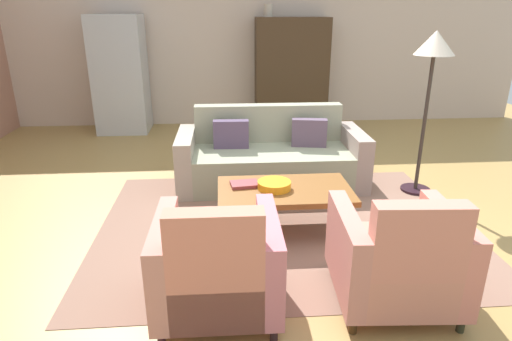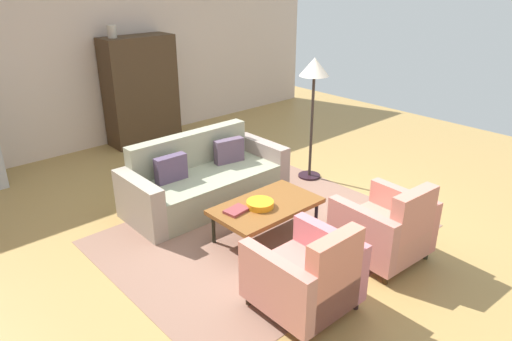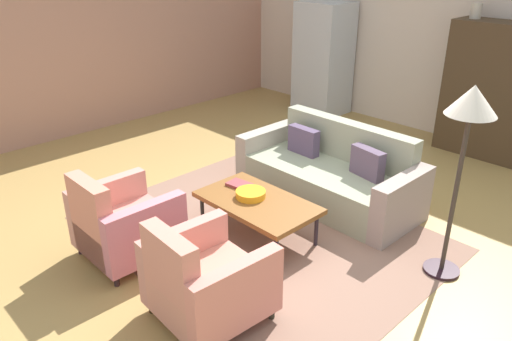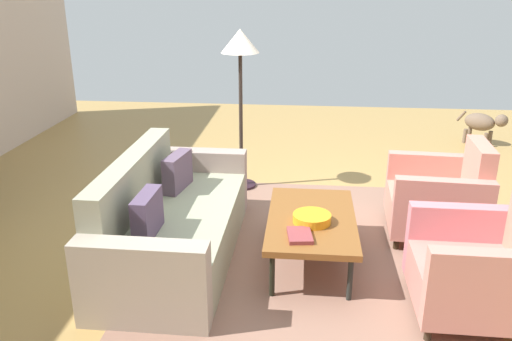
{
  "view_description": "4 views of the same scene",
  "coord_description": "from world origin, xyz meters",
  "px_view_note": "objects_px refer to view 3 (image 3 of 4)",
  "views": [
    {
      "loc": [
        -0.87,
        -3.69,
        1.91
      ],
      "look_at": [
        -0.58,
        -0.07,
        0.56
      ],
      "focal_mm": 30.42,
      "sensor_mm": 36.0,
      "label": 1
    },
    {
      "loc": [
        -3.5,
        -3.45,
        2.79
      ],
      "look_at": [
        -0.18,
        0.2,
        0.66
      ],
      "focal_mm": 32.76,
      "sensor_mm": 36.0,
      "label": 2
    },
    {
      "loc": [
        2.77,
        -3.16,
        2.7
      ],
      "look_at": [
        -0.53,
        0.05,
        0.6
      ],
      "focal_mm": 35.0,
      "sensor_mm": 36.0,
      "label": 3
    },
    {
      "loc": [
        -4.14,
        -0.05,
        2.19
      ],
      "look_at": [
        -0.17,
        0.34,
        0.72
      ],
      "focal_mm": 36.57,
      "sensor_mm": 36.0,
      "label": 4
    }
  ],
  "objects_px": {
    "fruit_bowl": "(251,194)",
    "vase_tall": "(476,11)",
    "coffee_table": "(257,203)",
    "floor_lamp": "(469,119)",
    "book_stack": "(240,185)",
    "armchair_left": "(121,225)",
    "refrigerator": "(323,59)",
    "cabinet": "(492,91)",
    "armchair_right": "(203,283)",
    "couch": "(331,175)"
  },
  "relations": [
    {
      "from": "book_stack",
      "to": "vase_tall",
      "type": "distance_m",
      "value": 4.01
    },
    {
      "from": "vase_tall",
      "to": "floor_lamp",
      "type": "bearing_deg",
      "value": -65.61
    },
    {
      "from": "armchair_left",
      "to": "book_stack",
      "type": "xyz_separation_m",
      "value": [
        0.24,
        1.26,
        0.07
      ]
    },
    {
      "from": "armchair_right",
      "to": "vase_tall",
      "type": "relative_size",
      "value": 4.49
    },
    {
      "from": "fruit_bowl",
      "to": "vase_tall",
      "type": "relative_size",
      "value": 1.53
    },
    {
      "from": "vase_tall",
      "to": "armchair_left",
      "type": "bearing_deg",
      "value": -99.6
    },
    {
      "from": "coffee_table",
      "to": "vase_tall",
      "type": "height_order",
      "value": "vase_tall"
    },
    {
      "from": "coffee_table",
      "to": "cabinet",
      "type": "relative_size",
      "value": 0.67
    },
    {
      "from": "armchair_left",
      "to": "fruit_bowl",
      "type": "height_order",
      "value": "armchair_left"
    },
    {
      "from": "armchair_right",
      "to": "armchair_left",
      "type": "bearing_deg",
      "value": -176.47
    },
    {
      "from": "couch",
      "to": "armchair_left",
      "type": "relative_size",
      "value": 2.39
    },
    {
      "from": "book_stack",
      "to": "cabinet",
      "type": "relative_size",
      "value": 0.15
    },
    {
      "from": "couch",
      "to": "book_stack",
      "type": "distance_m",
      "value": 1.16
    },
    {
      "from": "coffee_table",
      "to": "armchair_right",
      "type": "height_order",
      "value": "armchair_right"
    },
    {
      "from": "coffee_table",
      "to": "armchair_left",
      "type": "height_order",
      "value": "armchair_left"
    },
    {
      "from": "refrigerator",
      "to": "armchair_left",
      "type": "bearing_deg",
      "value": -72.1
    },
    {
      "from": "fruit_bowl",
      "to": "cabinet",
      "type": "distance_m",
      "value": 3.88
    },
    {
      "from": "vase_tall",
      "to": "couch",
      "type": "bearing_deg",
      "value": -95.17
    },
    {
      "from": "couch",
      "to": "coffee_table",
      "type": "distance_m",
      "value": 1.19
    },
    {
      "from": "book_stack",
      "to": "refrigerator",
      "type": "distance_m",
      "value": 4.05
    },
    {
      "from": "couch",
      "to": "cabinet",
      "type": "relative_size",
      "value": 1.17
    },
    {
      "from": "vase_tall",
      "to": "floor_lamp",
      "type": "height_order",
      "value": "vase_tall"
    },
    {
      "from": "vase_tall",
      "to": "fruit_bowl",
      "type": "bearing_deg",
      "value": -94.99
    },
    {
      "from": "cabinet",
      "to": "vase_tall",
      "type": "xyz_separation_m",
      "value": [
        -0.4,
        -0.0,
        1.0
      ]
    },
    {
      "from": "vase_tall",
      "to": "cabinet",
      "type": "bearing_deg",
      "value": 0.68
    },
    {
      "from": "couch",
      "to": "refrigerator",
      "type": "height_order",
      "value": "refrigerator"
    },
    {
      "from": "cabinet",
      "to": "refrigerator",
      "type": "relative_size",
      "value": 0.97
    },
    {
      "from": "coffee_table",
      "to": "floor_lamp",
      "type": "xyz_separation_m",
      "value": [
        1.6,
        0.77,
        1.08
      ]
    },
    {
      "from": "coffee_table",
      "to": "fruit_bowl",
      "type": "height_order",
      "value": "fruit_bowl"
    },
    {
      "from": "armchair_left",
      "to": "cabinet",
      "type": "distance_m",
      "value": 5.13
    },
    {
      "from": "couch",
      "to": "fruit_bowl",
      "type": "xyz_separation_m",
      "value": [
        -0.1,
        -1.19,
        0.15
      ]
    },
    {
      "from": "couch",
      "to": "book_stack",
      "type": "xyz_separation_m",
      "value": [
        -0.36,
        -1.1,
        0.13
      ]
    },
    {
      "from": "coffee_table",
      "to": "cabinet",
      "type": "height_order",
      "value": "cabinet"
    },
    {
      "from": "coffee_table",
      "to": "book_stack",
      "type": "bearing_deg",
      "value": 165.89
    },
    {
      "from": "armchair_left",
      "to": "floor_lamp",
      "type": "relative_size",
      "value": 0.51
    },
    {
      "from": "book_stack",
      "to": "floor_lamp",
      "type": "relative_size",
      "value": 0.16
    },
    {
      "from": "coffee_table",
      "to": "cabinet",
      "type": "xyz_separation_m",
      "value": [
        0.63,
        3.78,
        0.54
      ]
    },
    {
      "from": "fruit_bowl",
      "to": "book_stack",
      "type": "height_order",
      "value": "fruit_bowl"
    },
    {
      "from": "vase_tall",
      "to": "armchair_right",
      "type": "bearing_deg",
      "value": -85.82
    },
    {
      "from": "vase_tall",
      "to": "coffee_table",
      "type": "bearing_deg",
      "value": -93.56
    },
    {
      "from": "coffee_table",
      "to": "floor_lamp",
      "type": "distance_m",
      "value": 2.08
    },
    {
      "from": "book_stack",
      "to": "floor_lamp",
      "type": "bearing_deg",
      "value": 19.15
    },
    {
      "from": "couch",
      "to": "coffee_table",
      "type": "xyz_separation_m",
      "value": [
        -0.0,
        -1.19,
        0.08
      ]
    },
    {
      "from": "coffee_table",
      "to": "floor_lamp",
      "type": "bearing_deg",
      "value": 25.69
    },
    {
      "from": "refrigerator",
      "to": "coffee_table",
      "type": "bearing_deg",
      "value": -59.5
    },
    {
      "from": "book_stack",
      "to": "cabinet",
      "type": "distance_m",
      "value": 3.85
    },
    {
      "from": "cabinet",
      "to": "vase_tall",
      "type": "bearing_deg",
      "value": -179.32
    },
    {
      "from": "book_stack",
      "to": "vase_tall",
      "type": "bearing_deg",
      "value": 80.88
    },
    {
      "from": "fruit_bowl",
      "to": "refrigerator",
      "type": "distance_m",
      "value": 4.24
    },
    {
      "from": "armchair_left",
      "to": "refrigerator",
      "type": "xyz_separation_m",
      "value": [
        -1.56,
        4.84,
        0.58
      ]
    }
  ]
}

